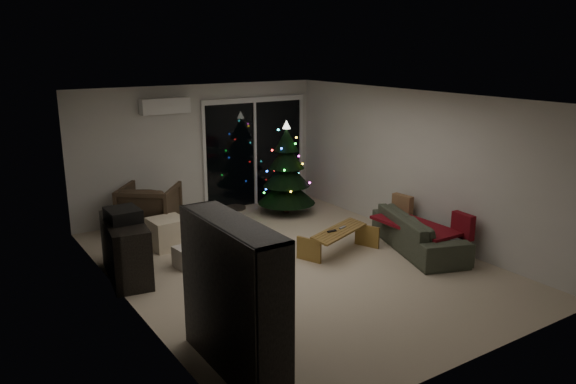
# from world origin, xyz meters

# --- Properties ---
(room) EXTENTS (6.50, 7.51, 2.60)m
(room) POSITION_xyz_m (0.46, 1.49, 1.02)
(room) COLOR beige
(room) RESTS_ON ground
(bookshelf) EXTENTS (0.52, 1.60, 1.58)m
(bookshelf) POSITION_xyz_m (-2.25, -2.00, 0.79)
(bookshelf) COLOR black
(bookshelf) RESTS_ON floor
(media_cabinet) EXTENTS (0.69, 1.40, 0.84)m
(media_cabinet) POSITION_xyz_m (-2.25, 0.91, 0.42)
(media_cabinet) COLOR black
(media_cabinet) RESTS_ON floor
(stereo) EXTENTS (0.42, 0.50, 0.18)m
(stereo) POSITION_xyz_m (-2.25, 0.91, 0.93)
(stereo) COLOR black
(stereo) RESTS_ON media_cabinet
(armchair) EXTENTS (1.32, 1.32, 0.87)m
(armchair) POSITION_xyz_m (-1.28, 2.62, 0.43)
(armchair) COLOR #473423
(armchair) RESTS_ON floor
(ottoman) EXTENTS (0.57, 0.57, 0.49)m
(ottoman) POSITION_xyz_m (-1.31, 1.73, 0.25)
(ottoman) COLOR beige
(ottoman) RESTS_ON floor
(cardboard_box_a) EXTENTS (0.47, 0.38, 0.31)m
(cardboard_box_a) POSITION_xyz_m (-1.33, 0.80, 0.16)
(cardboard_box_a) COLOR silver
(cardboard_box_a) RESTS_ON floor
(cardboard_box_b) EXTENTS (0.48, 0.41, 0.29)m
(cardboard_box_b) POSITION_xyz_m (-0.51, 0.93, 0.14)
(cardboard_box_b) COLOR silver
(cardboard_box_b) RESTS_ON floor
(side_table) EXTENTS (0.49, 0.49, 0.47)m
(side_table) POSITION_xyz_m (-0.03, 1.79, 0.23)
(side_table) COLOR black
(side_table) RESTS_ON floor
(floor_lamp) EXTENTS (0.29, 0.29, 1.84)m
(floor_lamp) POSITION_xyz_m (-1.03, 3.37, 0.92)
(floor_lamp) COLOR black
(floor_lamp) RESTS_ON floor
(sofa) EXTENTS (1.42, 2.17, 0.59)m
(sofa) POSITION_xyz_m (2.05, -0.58, 0.30)
(sofa) COLOR #4F5642
(sofa) RESTS_ON floor
(sofa_throw) EXTENTS (0.63, 1.46, 0.05)m
(sofa_throw) POSITION_xyz_m (1.95, -0.58, 0.43)
(sofa_throw) COLOR maroon
(sofa_throw) RESTS_ON sofa
(cushion_a) EXTENTS (0.15, 0.40, 0.39)m
(cushion_a) POSITION_xyz_m (2.30, 0.07, 0.53)
(cushion_a) COLOR #9F6D46
(cushion_a) RESTS_ON sofa
(cushion_b) EXTENTS (0.14, 0.40, 0.39)m
(cushion_b) POSITION_xyz_m (2.30, -1.23, 0.53)
(cushion_b) COLOR maroon
(cushion_b) RESTS_ON sofa
(coffee_table) EXTENTS (1.30, 0.85, 0.39)m
(coffee_table) POSITION_xyz_m (0.86, -0.02, 0.19)
(coffee_table) COLOR olive
(coffee_table) RESTS_ON floor
(remote_a) EXTENTS (0.15, 0.05, 0.02)m
(remote_a) POSITION_xyz_m (0.71, -0.02, 0.40)
(remote_a) COLOR black
(remote_a) RESTS_ON coffee_table
(remote_b) EXTENTS (0.15, 0.09, 0.02)m
(remote_b) POSITION_xyz_m (0.96, 0.03, 0.40)
(remote_b) COLOR slate
(remote_b) RESTS_ON coffee_table
(christmas_tree) EXTENTS (1.24, 1.24, 1.82)m
(christmas_tree) POSITION_xyz_m (1.38, 2.31, 0.91)
(christmas_tree) COLOR black
(christmas_tree) RESTS_ON floor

